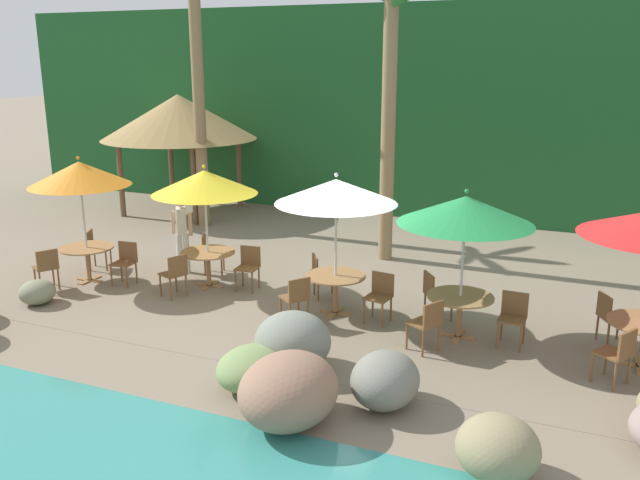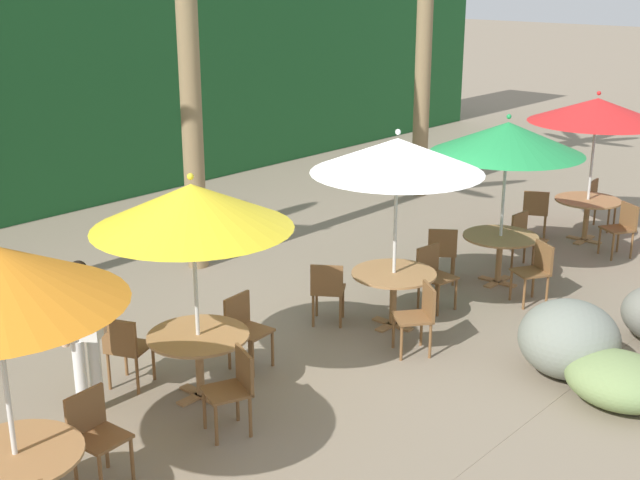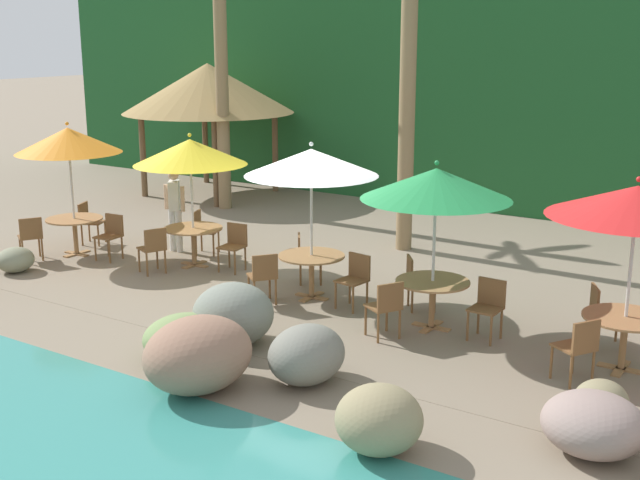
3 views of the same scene
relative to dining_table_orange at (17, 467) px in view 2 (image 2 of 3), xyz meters
The scene contains 27 objects.
ground_plane 5.24m from the dining_table_orange, ahead, with size 120.00×120.00×0.00m, color gray.
terrace_deck 5.24m from the dining_table_orange, ahead, with size 18.00×5.20×0.01m.
foliage_backdrop 10.95m from the dining_table_orange, 60.93° to the left, with size 28.00×2.40×6.00m.
rock_seawall 5.97m from the dining_table_orange, 29.20° to the right, with size 15.97×3.15×0.92m.
dining_table_orange is the anchor object (origin of this frame).
chair_orange_seaward 0.86m from the dining_table_orange, 11.28° to the left, with size 0.46×0.46×0.87m.
umbrella_yellow 3.02m from the dining_table_orange, 15.28° to the left, with size 2.10×2.10×2.51m.
dining_table_yellow 2.59m from the dining_table_orange, 15.28° to the left, with size 1.10×1.10×0.74m.
chair_yellow_seaward 3.44m from the dining_table_orange, 14.47° to the left, with size 0.46×0.47×0.87m.
chair_yellow_inland 2.52m from the dining_table_orange, 34.50° to the left, with size 0.56×0.56×0.87m.
chair_yellow_left 2.27m from the dining_table_orange, ahead, with size 0.55×0.55×0.87m.
umbrella_white 5.69m from the dining_table_orange, ahead, with size 2.17×2.17×2.60m.
dining_table_white 5.44m from the dining_table_orange, ahead, with size 1.10×1.10×0.74m.
chair_white_seaward 6.29m from the dining_table_orange, ahead, with size 0.48×0.48×0.87m.
chair_white_inland 4.96m from the dining_table_orange, 10.78° to the left, with size 0.59×0.59×0.87m.
chair_white_left 5.01m from the dining_table_orange, ahead, with size 0.59×0.59×0.87m.
umbrella_green 7.89m from the dining_table_orange, ahead, with size 2.19×2.19×2.53m.
dining_table_green 7.73m from the dining_table_orange, ahead, with size 1.10×1.10×0.74m.
chair_green_seaward 8.58m from the dining_table_orange, ahead, with size 0.44×0.44×0.87m.
chair_green_inland 7.19m from the dining_table_orange, ahead, with size 0.59×0.59×0.87m.
chair_green_left 7.42m from the dining_table_orange, ahead, with size 0.58×0.58×0.87m.
umbrella_red 10.63m from the dining_table_orange, ahead, with size 2.24×2.24×2.57m.
dining_table_red 10.50m from the dining_table_orange, ahead, with size 1.10×1.10×0.74m.
chair_red_seaward 11.34m from the dining_table_orange, ahead, with size 0.46×0.47×0.87m.
chair_red_inland 10.05m from the dining_table_orange, ahead, with size 0.57×0.57×0.87m.
chair_red_left 10.17m from the dining_table_orange, ahead, with size 0.58×0.58×0.87m.
waiter_in_white 2.00m from the dining_table_orange, 40.45° to the left, with size 0.52×0.39×1.70m.
Camera 2 is at (-7.94, -6.12, 4.48)m, focal length 47.09 mm.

